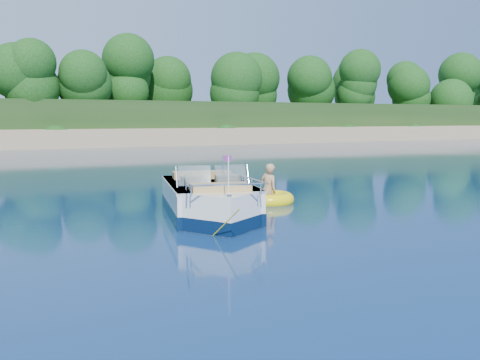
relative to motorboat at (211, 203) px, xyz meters
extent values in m
plane|color=#092244|center=(0.33, -2.08, -0.36)|extent=(160.00, 160.00, 0.00)
cube|color=tan|center=(0.33, 35.92, 0.14)|extent=(170.00, 8.00, 2.00)
cube|color=#173415|center=(0.33, 62.92, 0.64)|extent=(170.00, 56.00, 6.00)
cylinder|color=black|center=(0.33, 39.92, 2.94)|extent=(0.44, 0.44, 3.60)
sphere|color=black|center=(0.33, 39.92, 6.36)|extent=(5.94, 5.94, 5.94)
cylinder|color=black|center=(20.33, 37.92, 2.44)|extent=(0.44, 0.44, 2.60)
sphere|color=black|center=(20.33, 37.92, 4.91)|extent=(4.29, 4.29, 4.29)
cylinder|color=black|center=(48.33, 39.42, 2.64)|extent=(0.44, 0.44, 3.00)
sphere|color=black|center=(48.33, 39.42, 5.49)|extent=(4.95, 4.95, 4.95)
cube|color=white|center=(0.08, 0.37, -0.06)|extent=(2.74, 4.07, 1.04)
cube|color=white|center=(-0.30, -1.36, -0.06)|extent=(1.93, 1.93, 1.04)
cube|color=#071734|center=(0.08, 0.37, -0.21)|extent=(2.78, 4.12, 0.30)
cube|color=#071734|center=(-0.30, -1.36, -0.21)|extent=(1.96, 1.96, 0.30)
cube|color=tan|center=(0.15, 0.66, 0.23)|extent=(2.11, 2.89, 0.10)
cube|color=white|center=(0.08, 0.37, 0.43)|extent=(2.78, 4.08, 0.06)
cube|color=black|center=(0.53, 2.36, -0.02)|extent=(0.61, 0.46, 0.89)
cube|color=#8C9EA5|center=(-0.50, -0.21, 0.71)|extent=(0.81, 0.52, 0.48)
cube|color=#8C9EA5|center=(0.36, -0.40, 0.71)|extent=(0.79, 0.32, 0.48)
cube|color=tan|center=(-0.40, 0.23, 0.46)|extent=(0.65, 0.65, 0.39)
cube|color=tan|center=(0.46, 0.03, 0.46)|extent=(0.65, 0.65, 0.39)
cube|color=tan|center=(0.30, 1.33, 0.46)|extent=(1.62, 0.87, 0.38)
cube|color=tan|center=(-0.26, -1.17, 0.44)|extent=(1.43, 1.01, 0.34)
cylinder|color=white|center=(-0.47, -2.09, 0.87)|extent=(0.03, 0.03, 0.84)
cube|color=red|center=(0.28, -0.38, 1.11)|extent=(0.22, 0.06, 0.14)
cube|color=silver|center=(-0.48, -2.14, 0.48)|extent=(0.11, 0.08, 0.05)
cylinder|color=yellow|center=(-0.70, -2.44, -0.02)|extent=(0.16, 1.06, 0.76)
torus|color=yellow|center=(2.38, 1.41, -0.26)|extent=(1.87, 1.87, 0.40)
torus|color=red|center=(2.38, 1.41, -0.24)|extent=(1.54, 1.54, 0.13)
imported|color=tan|center=(2.31, 1.31, -0.36)|extent=(0.65, 0.91, 1.64)
camera|label=1|loc=(-4.99, -12.02, 2.07)|focal=40.00mm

